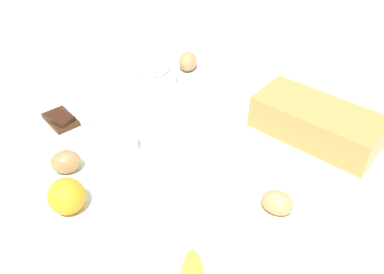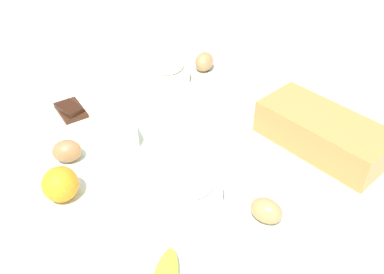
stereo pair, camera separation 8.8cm
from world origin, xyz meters
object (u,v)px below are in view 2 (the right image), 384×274
at_px(butter_block, 119,130).
at_px(egg_beside_bowl, 67,151).
at_px(egg_near_butter, 266,210).
at_px(egg_loose, 204,62).
at_px(loaf_pan, 323,132).
at_px(sugar_bowl, 191,190).
at_px(chocolate_plate, 71,112).
at_px(flour_bowl, 166,72).
at_px(orange_fruit, 60,184).

bearing_deg(butter_block, egg_beside_bowl, -91.36).
bearing_deg(egg_near_butter, egg_loose, 155.06).
bearing_deg(egg_beside_bowl, butter_block, 88.64).
xyz_separation_m(loaf_pan, butter_block, (-0.28, -0.35, -0.01)).
bearing_deg(sugar_bowl, egg_loose, 140.74).
xyz_separation_m(butter_block, chocolate_plate, (-0.15, -0.05, -0.02)).
bearing_deg(flour_bowl, egg_beside_bowl, -66.40).
xyz_separation_m(orange_fruit, egg_beside_bowl, (-0.10, 0.05, -0.01)).
distance_m(sugar_bowl, egg_near_butter, 0.14).
relative_size(flour_bowl, sugar_bowl, 1.05).
xyz_separation_m(loaf_pan, egg_beside_bowl, (-0.28, -0.47, -0.02)).
bearing_deg(flour_bowl, sugar_bowl, -26.39).
distance_m(loaf_pan, egg_near_butter, 0.26).
height_order(sugar_bowl, orange_fruit, orange_fruit).
bearing_deg(butter_block, loaf_pan, 51.97).
height_order(loaf_pan, butter_block, loaf_pan).
bearing_deg(egg_near_butter, loaf_pan, 109.11).
xyz_separation_m(egg_near_butter, egg_beside_bowl, (-0.36, -0.23, 0.00)).
distance_m(flour_bowl, egg_loose, 0.13).
relative_size(sugar_bowl, egg_loose, 1.76).
relative_size(loaf_pan, chocolate_plate, 2.26).
height_order(loaf_pan, chocolate_plate, loaf_pan).
height_order(flour_bowl, orange_fruit, same).
relative_size(sugar_bowl, egg_beside_bowl, 1.94).
xyz_separation_m(sugar_bowl, chocolate_plate, (-0.40, -0.08, -0.02)).
xyz_separation_m(flour_bowl, egg_beside_bowl, (0.15, -0.34, -0.01)).
height_order(egg_beside_bowl, egg_loose, egg_loose).
relative_size(flour_bowl, egg_near_butter, 2.06).
bearing_deg(egg_loose, chocolate_plate, -90.42).
height_order(egg_near_butter, egg_beside_bowl, egg_beside_bowl).
bearing_deg(egg_beside_bowl, egg_near_butter, 32.69).
xyz_separation_m(flour_bowl, egg_near_butter, (0.51, -0.11, -0.01)).
relative_size(egg_near_butter, egg_beside_bowl, 0.99).
bearing_deg(loaf_pan, butter_block, -135.29).
height_order(loaf_pan, sugar_bowl, loaf_pan).
distance_m(egg_near_butter, egg_loose, 0.56).
height_order(flour_bowl, egg_loose, flour_bowl).
xyz_separation_m(sugar_bowl, egg_loose, (-0.40, 0.32, -0.01)).
relative_size(sugar_bowl, egg_near_butter, 1.96).
relative_size(loaf_pan, egg_near_butter, 4.79).
bearing_deg(flour_bowl, chocolate_plate, -89.94).
xyz_separation_m(butter_block, egg_loose, (-0.15, 0.35, -0.00)).
height_order(loaf_pan, flour_bowl, loaf_pan).
bearing_deg(loaf_pan, flour_bowl, -170.40).
distance_m(butter_block, egg_near_butter, 0.38).
relative_size(loaf_pan, butter_block, 3.27).
height_order(egg_beside_bowl, chocolate_plate, egg_beside_bowl).
relative_size(sugar_bowl, butter_block, 1.34).
height_order(egg_loose, chocolate_plate, egg_loose).
relative_size(loaf_pan, flour_bowl, 2.32).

